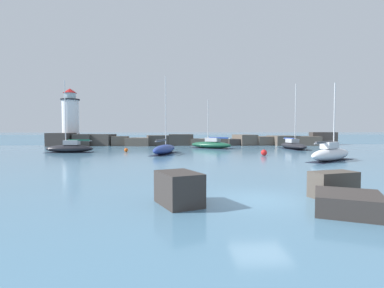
{
  "coord_description": "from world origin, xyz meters",
  "views": [
    {
      "loc": [
        -3.98,
        -13.07,
        3.17
      ],
      "look_at": [
        -1.1,
        27.99,
        1.16
      ],
      "focal_mm": 28.0,
      "sensor_mm": 36.0,
      "label": 1
    }
  ],
  "objects_px": {
    "sailboat_moored_0": "(164,149)",
    "sailboat_moored_3": "(70,148)",
    "lighthouse": "(71,121)",
    "sailboat_moored_4": "(211,144)",
    "sailboat_moored_1": "(293,145)",
    "sailboat_moored_2": "(331,154)",
    "mooring_buoy_orange_near": "(126,150)",
    "mooring_buoy_far_side": "(264,153)"
  },
  "relations": [
    {
      "from": "sailboat_moored_3",
      "to": "sailboat_moored_4",
      "type": "distance_m",
      "value": 21.97
    },
    {
      "from": "sailboat_moored_1",
      "to": "sailboat_moored_2",
      "type": "bearing_deg",
      "value": -101.31
    },
    {
      "from": "sailboat_moored_2",
      "to": "sailboat_moored_4",
      "type": "xyz_separation_m",
      "value": [
        -9.42,
        20.69,
        -0.08
      ]
    },
    {
      "from": "sailboat_moored_1",
      "to": "sailboat_moored_2",
      "type": "distance_m",
      "value": 18.32
    },
    {
      "from": "sailboat_moored_0",
      "to": "mooring_buoy_far_side",
      "type": "xyz_separation_m",
      "value": [
        12.07,
        -3.49,
        -0.27
      ]
    },
    {
      "from": "sailboat_moored_3",
      "to": "mooring_buoy_orange_near",
      "type": "height_order",
      "value": "sailboat_moored_3"
    },
    {
      "from": "sailboat_moored_1",
      "to": "mooring_buoy_orange_near",
      "type": "xyz_separation_m",
      "value": [
        -26.0,
        -4.54,
        -0.34
      ]
    },
    {
      "from": "sailboat_moored_1",
      "to": "mooring_buoy_far_side",
      "type": "bearing_deg",
      "value": -126.01
    },
    {
      "from": "sailboat_moored_2",
      "to": "sailboat_moored_1",
      "type": "bearing_deg",
      "value": 78.69
    },
    {
      "from": "lighthouse",
      "to": "mooring_buoy_orange_near",
      "type": "distance_m",
      "value": 23.33
    },
    {
      "from": "sailboat_moored_4",
      "to": "mooring_buoy_orange_near",
      "type": "height_order",
      "value": "sailboat_moored_4"
    },
    {
      "from": "sailboat_moored_1",
      "to": "sailboat_moored_2",
      "type": "relative_size",
      "value": 1.32
    },
    {
      "from": "sailboat_moored_1",
      "to": "mooring_buoy_far_side",
      "type": "relative_size",
      "value": 11.19
    },
    {
      "from": "sailboat_moored_1",
      "to": "lighthouse",
      "type": "bearing_deg",
      "value": 160.64
    },
    {
      "from": "sailboat_moored_0",
      "to": "sailboat_moored_3",
      "type": "relative_size",
      "value": 1.03
    },
    {
      "from": "sailboat_moored_2",
      "to": "sailboat_moored_4",
      "type": "bearing_deg",
      "value": 114.47
    },
    {
      "from": "sailboat_moored_1",
      "to": "sailboat_moored_2",
      "type": "height_order",
      "value": "sailboat_moored_1"
    },
    {
      "from": "mooring_buoy_far_side",
      "to": "sailboat_moored_4",
      "type": "bearing_deg",
      "value": 107.43
    },
    {
      "from": "sailboat_moored_2",
      "to": "sailboat_moored_0",
      "type": "bearing_deg",
      "value": 150.06
    },
    {
      "from": "sailboat_moored_0",
      "to": "sailboat_moored_1",
      "type": "bearing_deg",
      "value": 21.72
    },
    {
      "from": "lighthouse",
      "to": "sailboat_moored_3",
      "type": "xyz_separation_m",
      "value": [
        5.95,
        -18.8,
        -4.11
      ]
    },
    {
      "from": "sailboat_moored_0",
      "to": "sailboat_moored_2",
      "type": "relative_size",
      "value": 1.28
    },
    {
      "from": "mooring_buoy_far_side",
      "to": "sailboat_moored_1",
      "type": "bearing_deg",
      "value": 53.99
    },
    {
      "from": "sailboat_moored_2",
      "to": "sailboat_moored_3",
      "type": "distance_m",
      "value": 32.75
    },
    {
      "from": "sailboat_moored_1",
      "to": "sailboat_moored_4",
      "type": "xyz_separation_m",
      "value": [
        -13.01,
        2.73,
        0.04
      ]
    },
    {
      "from": "sailboat_moored_4",
      "to": "sailboat_moored_0",
      "type": "bearing_deg",
      "value": -124.65
    },
    {
      "from": "sailboat_moored_0",
      "to": "sailboat_moored_1",
      "type": "xyz_separation_m",
      "value": [
        20.56,
        8.19,
        -0.02
      ]
    },
    {
      "from": "sailboat_moored_1",
      "to": "sailboat_moored_3",
      "type": "bearing_deg",
      "value": -171.72
    },
    {
      "from": "sailboat_moored_1",
      "to": "mooring_buoy_far_side",
      "type": "height_order",
      "value": "sailboat_moored_1"
    },
    {
      "from": "sailboat_moored_0",
      "to": "mooring_buoy_orange_near",
      "type": "height_order",
      "value": "sailboat_moored_0"
    },
    {
      "from": "sailboat_moored_0",
      "to": "sailboat_moored_3",
      "type": "height_order",
      "value": "sailboat_moored_0"
    },
    {
      "from": "lighthouse",
      "to": "sailboat_moored_4",
      "type": "relative_size",
      "value": 1.37
    },
    {
      "from": "lighthouse",
      "to": "sailboat_moored_3",
      "type": "bearing_deg",
      "value": -72.44
    },
    {
      "from": "sailboat_moored_4",
      "to": "mooring_buoy_orange_near",
      "type": "bearing_deg",
      "value": -150.77
    },
    {
      "from": "sailboat_moored_3",
      "to": "mooring_buoy_far_side",
      "type": "bearing_deg",
      "value": -15.11
    },
    {
      "from": "lighthouse",
      "to": "sailboat_moored_3",
      "type": "relative_size",
      "value": 1.14
    },
    {
      "from": "sailboat_moored_0",
      "to": "mooring_buoy_far_side",
      "type": "bearing_deg",
      "value": -16.13
    },
    {
      "from": "sailboat_moored_2",
      "to": "lighthouse",
      "type": "bearing_deg",
      "value": 138.46
    },
    {
      "from": "lighthouse",
      "to": "sailboat_moored_4",
      "type": "distance_m",
      "value": 29.1
    },
    {
      "from": "sailboat_moored_2",
      "to": "mooring_buoy_far_side",
      "type": "distance_m",
      "value": 7.97
    },
    {
      "from": "sailboat_moored_1",
      "to": "sailboat_moored_3",
      "type": "relative_size",
      "value": 1.06
    },
    {
      "from": "sailboat_moored_0",
      "to": "mooring_buoy_orange_near",
      "type": "relative_size",
      "value": 13.65
    }
  ]
}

